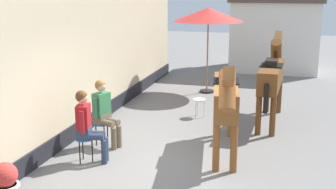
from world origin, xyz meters
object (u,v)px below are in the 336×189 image
(seated_visitor_far, at_px, (104,110))
(saddled_horse_far, at_px, (272,75))
(cafe_parasol, at_px, (208,15))
(spare_stool_white, at_px, (199,101))
(seated_visitor_near, at_px, (87,123))
(flower_planter_near, at_px, (5,181))
(saddled_horse_near, at_px, (225,98))

(seated_visitor_far, distance_m, saddled_horse_far, 4.17)
(cafe_parasol, bearing_deg, spare_stool_white, -83.82)
(seated_visitor_far, bearing_deg, seated_visitor_near, -87.06)
(seated_visitor_near, bearing_deg, seated_visitor_far, 92.94)
(seated_visitor_far, height_order, spare_stool_white, seated_visitor_far)
(seated_visitor_far, bearing_deg, cafe_parasol, 77.01)
(flower_planter_near, bearing_deg, seated_visitor_near, 72.94)
(seated_visitor_near, height_order, saddled_horse_far, saddled_horse_far)
(seated_visitor_far, xyz_separation_m, flower_planter_near, (-0.50, -2.70, -0.44))
(saddled_horse_near, bearing_deg, flower_planter_near, -136.09)
(saddled_horse_far, relative_size, spare_stool_white, 6.52)
(seated_visitor_near, xyz_separation_m, spare_stool_white, (1.43, 3.45, -0.38))
(flower_planter_near, height_order, spare_stool_white, flower_planter_near)
(flower_planter_near, relative_size, spare_stool_white, 1.39)
(seated_visitor_near, relative_size, saddled_horse_near, 0.47)
(flower_planter_near, xyz_separation_m, spare_stool_white, (1.99, 5.24, 0.07))
(saddled_horse_far, height_order, spare_stool_white, saddled_horse_far)
(spare_stool_white, bearing_deg, saddled_horse_far, 2.54)
(flower_planter_near, height_order, cafe_parasol, cafe_parasol)
(saddled_horse_near, xyz_separation_m, cafe_parasol, (-1.27, 5.03, 1.20))
(flower_planter_near, distance_m, spare_stool_white, 5.61)
(seated_visitor_near, relative_size, flower_planter_near, 2.17)
(saddled_horse_near, xyz_separation_m, flower_planter_near, (-2.97, -2.86, -0.82))
(seated_visitor_near, xyz_separation_m, saddled_horse_near, (2.42, 1.06, 0.38))
(seated_visitor_near, distance_m, cafe_parasol, 6.40)
(seated_visitor_near, bearing_deg, saddled_horse_near, 23.71)
(cafe_parasol, bearing_deg, saddled_horse_far, -51.69)
(saddled_horse_far, xyz_separation_m, spare_stool_white, (-1.74, -0.08, -0.76))
(seated_visitor_near, height_order, saddled_horse_near, saddled_horse_near)
(cafe_parasol, bearing_deg, flower_planter_near, -102.16)
(seated_visitor_near, bearing_deg, spare_stool_white, 67.40)
(saddled_horse_near, relative_size, flower_planter_near, 4.66)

